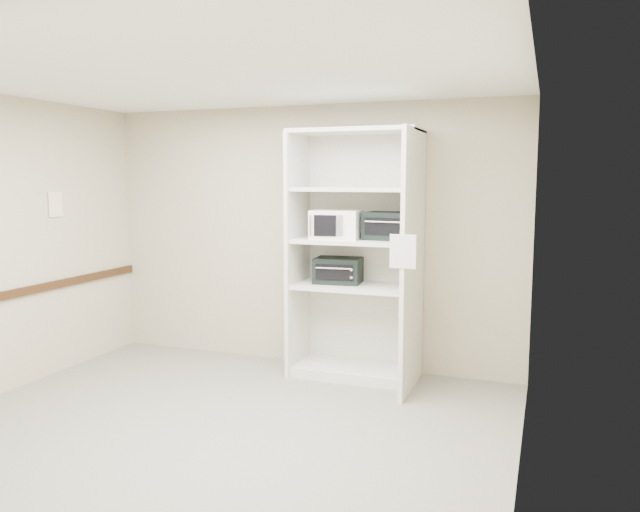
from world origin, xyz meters
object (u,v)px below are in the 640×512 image
(shelving_unit, at_px, (360,264))
(microwave, at_px, (336,224))
(toaster_oven_upper, at_px, (390,226))
(toaster_oven_lower, at_px, (338,270))

(shelving_unit, bearing_deg, microwave, -169.36)
(shelving_unit, relative_size, toaster_oven_upper, 5.27)
(microwave, bearing_deg, toaster_oven_upper, 6.66)
(shelving_unit, bearing_deg, toaster_oven_upper, 11.21)
(microwave, relative_size, toaster_oven_upper, 1.01)
(shelving_unit, bearing_deg, toaster_oven_lower, 168.07)
(toaster_oven_upper, bearing_deg, toaster_oven_lower, -174.35)
(microwave, bearing_deg, shelving_unit, 6.35)
(microwave, height_order, toaster_oven_lower, microwave)
(shelving_unit, relative_size, microwave, 5.20)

